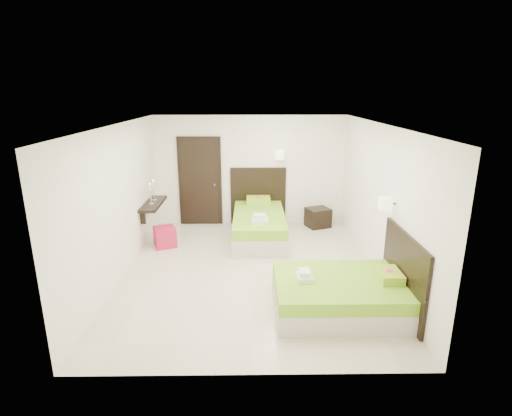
{
  "coord_description": "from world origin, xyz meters",
  "views": [
    {
      "loc": [
        0.01,
        -6.6,
        3.14
      ],
      "look_at": [
        0.1,
        0.3,
        1.1
      ],
      "focal_mm": 28.0,
      "sensor_mm": 36.0,
      "label": 1
    }
  ],
  "objects_px": {
    "bed_single": "(259,223)",
    "ottoman": "(165,237)",
    "bed_double": "(344,293)",
    "nightstand": "(318,217)"
  },
  "relations": [
    {
      "from": "ottoman",
      "to": "nightstand",
      "type": "bearing_deg",
      "value": 19.63
    },
    {
      "from": "bed_double",
      "to": "nightstand",
      "type": "bearing_deg",
      "value": 86.46
    },
    {
      "from": "bed_single",
      "to": "ottoman",
      "type": "distance_m",
      "value": 2.04
    },
    {
      "from": "nightstand",
      "to": "bed_single",
      "type": "bearing_deg",
      "value": -174.03
    },
    {
      "from": "bed_single",
      "to": "ottoman",
      "type": "bearing_deg",
      "value": -165.94
    },
    {
      "from": "bed_double",
      "to": "nightstand",
      "type": "xyz_separation_m",
      "value": [
        0.23,
        3.78,
        -0.05
      ]
    },
    {
      "from": "ottoman",
      "to": "bed_double",
      "type": "bearing_deg",
      "value": -39.15
    },
    {
      "from": "bed_single",
      "to": "ottoman",
      "type": "relative_size",
      "value": 5.37
    },
    {
      "from": "bed_single",
      "to": "bed_double",
      "type": "distance_m",
      "value": 3.29
    },
    {
      "from": "bed_double",
      "to": "ottoman",
      "type": "distance_m",
      "value": 4.08
    }
  ]
}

